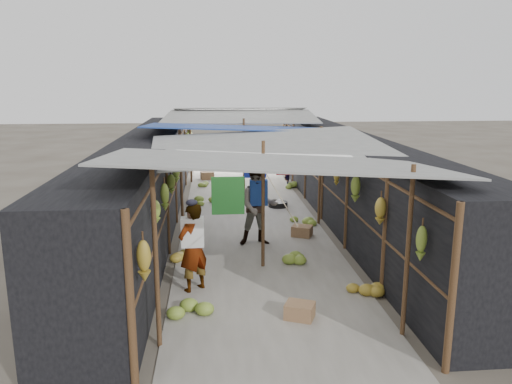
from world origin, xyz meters
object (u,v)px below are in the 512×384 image
object	(u,v)px
shopper_blue	(259,206)
vendor_seated	(287,176)
crate_near	(300,311)
black_basin	(278,204)
vendor_elderly	(193,248)

from	to	relation	value
shopper_blue	vendor_seated	world-z (taller)	shopper_blue
crate_near	black_basin	bearing A→B (deg)	108.18
black_basin	vendor_seated	xyz separation A→B (m)	(0.69, 2.83, 0.32)
vendor_elderly	shopper_blue	bearing A→B (deg)	-158.79
black_basin	vendor_elderly	size ratio (longest dim) A/B	0.36
vendor_elderly	vendor_seated	world-z (taller)	vendor_elderly
black_basin	shopper_blue	world-z (taller)	shopper_blue
crate_near	vendor_elderly	bearing A→B (deg)	166.50
vendor_elderly	black_basin	bearing A→B (deg)	-150.75
crate_near	vendor_seated	size ratio (longest dim) A/B	0.55
crate_near	shopper_blue	size ratio (longest dim) A/B	0.24
crate_near	vendor_elderly	size ratio (longest dim) A/B	0.27
black_basin	crate_near	bearing A→B (deg)	-94.75
shopper_blue	black_basin	bearing A→B (deg)	72.72
black_basin	vendor_seated	distance (m)	2.93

